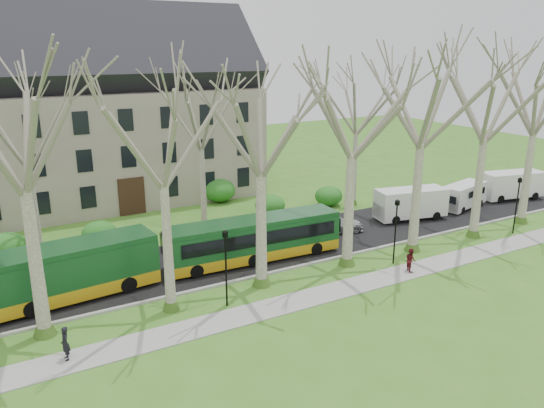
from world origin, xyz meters
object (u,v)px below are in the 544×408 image
at_px(bus_lead, 38,278).
at_px(pedestrian_a, 65,344).
at_px(sedan, 335,224).
at_px(van_c, 512,185).
at_px(pedestrian_b, 411,260).
at_px(van_a, 411,204).
at_px(bus_follow, 255,239).
at_px(van_b, 464,196).

distance_m(bus_lead, pedestrian_a, 6.30).
distance_m(sedan, pedestrian_a, 22.23).
xyz_separation_m(bus_lead, van_c, (40.87, 1.33, -0.34)).
xyz_separation_m(pedestrian_a, pedestrian_b, (20.59, -0.26, -0.05)).
bearing_deg(sedan, van_a, -81.05).
bearing_deg(van_c, pedestrian_a, -155.83).
height_order(bus_follow, sedan, bus_follow).
height_order(bus_follow, pedestrian_b, bus_follow).
relative_size(van_a, van_c, 0.99).
height_order(bus_follow, pedestrian_a, bus_follow).
relative_size(bus_follow, pedestrian_a, 7.28).
relative_size(van_b, van_c, 0.85).
bearing_deg(bus_follow, pedestrian_b, -37.33).
relative_size(bus_follow, van_a, 2.02).
height_order(bus_lead, van_b, bus_lead).
distance_m(van_a, van_c, 12.46).
bearing_deg(van_c, bus_follow, -163.71).
distance_m(bus_lead, van_b, 34.65).
relative_size(van_b, pedestrian_a, 3.10).
relative_size(sedan, van_b, 0.91).
distance_m(van_b, pedestrian_b, 15.81).
distance_m(van_a, van_b, 6.20).
bearing_deg(van_b, pedestrian_a, 179.01).
xyz_separation_m(sedan, pedestrian_a, (-20.73, -8.05, 0.15)).
distance_m(van_b, pedestrian_a, 35.12).
bearing_deg(bus_lead, van_b, -3.05).
bearing_deg(bus_follow, bus_lead, -176.81).
distance_m(bus_lead, van_a, 28.45).
xyz_separation_m(van_a, pedestrian_b, (-7.49, -7.93, -0.52)).
relative_size(bus_lead, pedestrian_b, 8.66).
height_order(sedan, van_a, van_a).
bearing_deg(bus_follow, sedan, 15.94).
relative_size(van_c, pedestrian_a, 3.64).
bearing_deg(pedestrian_a, pedestrian_b, 85.62).
bearing_deg(sedan, pedestrian_a, 123.11).
xyz_separation_m(bus_follow, van_a, (15.15, 1.41, -0.20)).
distance_m(van_c, pedestrian_a, 41.23).
distance_m(bus_follow, sedan, 8.05).
bearing_deg(bus_lead, van_a, -2.50).
bearing_deg(pedestrian_a, van_c, 96.92).
relative_size(bus_follow, sedan, 2.58).
xyz_separation_m(bus_lead, van_b, (34.61, 1.41, -0.53)).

